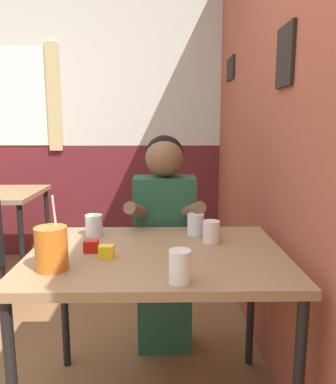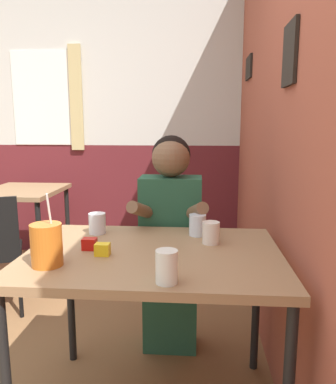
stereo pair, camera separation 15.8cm
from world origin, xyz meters
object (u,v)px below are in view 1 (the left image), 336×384
at_px(person_seated, 165,239).
at_px(cocktail_pitcher, 51,248).
at_px(main_table, 157,267).
at_px(background_table, 2,205).

distance_m(person_seated, cocktail_pitcher, 0.85).
bearing_deg(cocktail_pitcher, main_table, 26.42).
height_order(background_table, cocktail_pitcher, cocktail_pitcher).
xyz_separation_m(main_table, background_table, (-1.28, 1.47, -0.04)).
relative_size(main_table, cocktail_pitcher, 3.83).
bearing_deg(main_table, background_table, 130.96).
height_order(background_table, person_seated, person_seated).
bearing_deg(background_table, cocktail_pitcher, -61.76).
xyz_separation_m(main_table, cocktail_pitcher, (-0.38, -0.19, 0.15)).
xyz_separation_m(background_table, person_seated, (1.31, -0.95, -0.00)).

